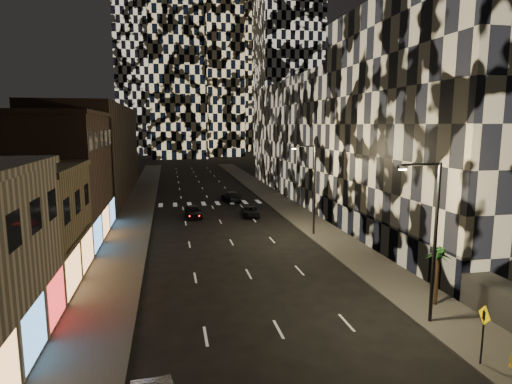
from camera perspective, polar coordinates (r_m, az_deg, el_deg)
name	(u,v)px	position (r m, az deg, el deg)	size (l,w,h in m)	color
sidewalk_left	(139,205)	(61.54, -15.39, -1.73)	(4.00, 120.00, 0.15)	#47443F
sidewalk_right	(278,200)	(63.34, 2.96, -1.12)	(4.00, 120.00, 0.15)	#47443F
curb_left	(154,205)	(61.43, -13.44, -1.68)	(0.20, 120.00, 0.15)	#4C4C47
curb_right	(264,201)	(62.85, 1.11, -1.19)	(0.20, 120.00, 0.15)	#4C4C47
retail_tan	(2,230)	(34.14, -30.77, -4.40)	(10.00, 10.00, 8.00)	#766747
retail_brown	(49,179)	(45.62, -25.87, 1.58)	(10.00, 15.00, 12.00)	#473328
retail_filler_left	(95,152)	(71.42, -20.73, 5.05)	(10.00, 40.00, 14.00)	#473328
midrise_right	(455,126)	(43.27, 25.05, 7.94)	(16.00, 25.00, 22.00)	#232326
midrise_base	(373,232)	(40.37, 15.29, -5.18)	(0.60, 25.00, 3.00)	#383838
midrise_filler_right	(327,138)	(72.11, 9.39, 7.13)	(16.00, 40.00, 18.00)	#232326
tower_right_mid	(288,7)	(155.87, 4.35, 23.36)	(20.00, 20.00, 100.00)	black
tower_center_low	(176,13)	(154.76, -10.63, 22.39)	(18.00, 18.00, 95.00)	black
streetlight_near	(432,232)	(25.37, 22.38, -4.91)	(2.55, 0.25, 9.00)	black
streetlight_far	(312,183)	(43.11, 7.52, 1.16)	(2.55, 0.25, 9.00)	black
car_dark_midlane	(193,212)	(52.27, -8.35, -2.60)	(1.79, 4.46, 1.52)	black
car_dark_oncoming	(231,196)	(62.77, -3.32, -0.59)	(2.10, 5.17, 1.50)	black
car_dark_rightlane	(251,212)	(52.38, -0.68, -2.67)	(1.97, 4.26, 1.18)	black
ped_sign	(484,324)	(23.01, 28.09, -15.28)	(0.24, 0.94, 2.84)	black
palm_tree	(438,258)	(28.54, 23.12, -8.06)	(1.84, 1.84, 3.62)	#47331E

